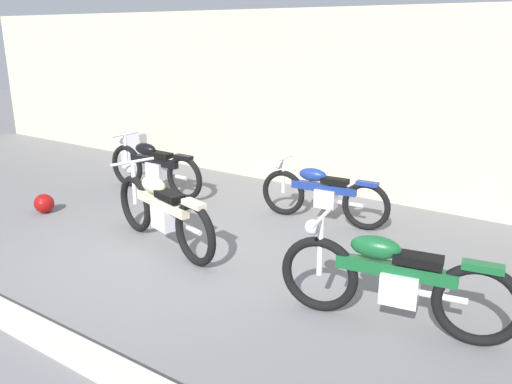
% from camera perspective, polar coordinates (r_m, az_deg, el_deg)
% --- Properties ---
extents(ground_plane, '(40.00, 40.00, 0.00)m').
position_cam_1_polar(ground_plane, '(6.59, -9.83, -6.76)').
color(ground_plane, slate).
extents(building_wall, '(18.00, 0.30, 3.02)m').
position_cam_1_polar(building_wall, '(9.11, 6.31, 9.87)').
color(building_wall, beige).
rests_on(building_wall, ground_plane).
extents(curb_strip, '(18.00, 0.24, 0.12)m').
position_cam_1_polar(curb_strip, '(5.50, -24.78, -12.61)').
color(curb_strip, '#B7B2A8').
rests_on(curb_strip, ground_plane).
extents(stone_marker, '(0.56, 0.22, 0.74)m').
position_cam_1_polar(stone_marker, '(10.69, -13.19, 4.39)').
color(stone_marker, '#9E9EA3').
rests_on(stone_marker, ground_plane).
extents(helmet, '(0.30, 0.30, 0.30)m').
position_cam_1_polar(helmet, '(8.54, -22.14, -1.17)').
color(helmet, maroon).
rests_on(helmet, ground_plane).
extents(motorcycle_black, '(2.12, 0.59, 0.95)m').
position_cam_1_polar(motorcycle_black, '(9.00, -11.14, 2.75)').
color(motorcycle_black, black).
rests_on(motorcycle_black, ground_plane).
extents(motorcycle_cream, '(2.17, 0.83, 1.00)m').
position_cam_1_polar(motorcycle_cream, '(6.69, -10.26, -1.98)').
color(motorcycle_cream, black).
rests_on(motorcycle_cream, ground_plane).
extents(motorcycle_green, '(2.18, 0.69, 0.99)m').
position_cam_1_polar(motorcycle_green, '(4.98, 14.68, -9.23)').
color(motorcycle_green, black).
rests_on(motorcycle_green, ground_plane).
extents(motorcycle_blue, '(1.96, 0.55, 0.88)m').
position_cam_1_polar(motorcycle_blue, '(7.52, 7.23, -0.17)').
color(motorcycle_blue, black).
rests_on(motorcycle_blue, ground_plane).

